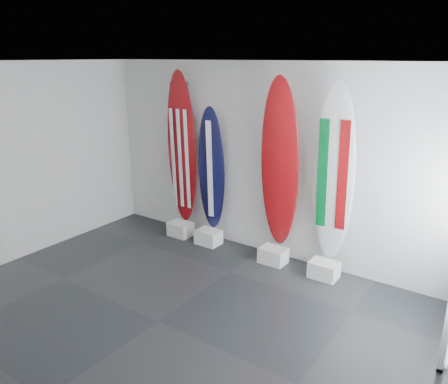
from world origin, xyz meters
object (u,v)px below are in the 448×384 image
Objects in this scene: surfboard_usa at (182,149)px; surfboard_swiss at (280,165)px; surfboard_italy at (334,175)px; surfboard_navy at (211,170)px.

surfboard_swiss is (1.87, 0.00, -0.02)m from surfboard_usa.
surfboard_usa is at bearing 174.14° from surfboard_italy.
surfboard_usa is at bearing 173.84° from surfboard_swiss.
surfboard_navy is 2.09m from surfboard_italy.
surfboard_italy is at bearing -11.68° from surfboard_navy.
surfboard_navy is 1.27m from surfboard_swiss.
surfboard_usa is 0.68m from surfboard_navy.
surfboard_italy is at bearing -1.89° from surfboard_usa.
surfboard_usa is at bearing 168.32° from surfboard_navy.
surfboard_usa is 1.87m from surfboard_swiss.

